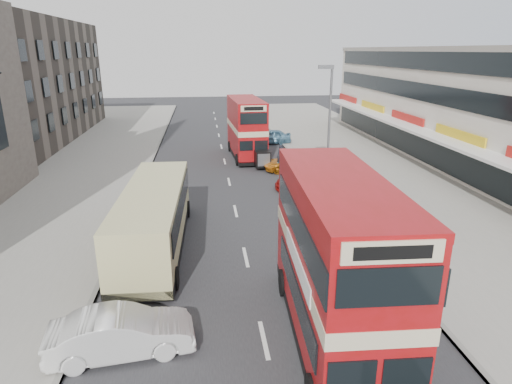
{
  "coord_description": "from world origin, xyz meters",
  "views": [
    {
      "loc": [
        -1.72,
        -9.83,
        9.04
      ],
      "look_at": [
        0.29,
        6.5,
        3.62
      ],
      "focal_mm": 30.41,
      "sensor_mm": 36.0,
      "label": 1
    }
  ],
  "objects_px": {
    "coach": "(154,216)",
    "car_right_b": "(292,163)",
    "car_right_c": "(270,137)",
    "cyclist": "(281,164)",
    "street_lamp": "(328,118)",
    "pedestrian_near": "(363,196)",
    "car_left_front": "(121,333)",
    "bus_main": "(337,261)",
    "car_right_a": "(308,181)",
    "bus_second": "(246,128)"
  },
  "relations": [
    {
      "from": "car_right_b",
      "to": "bus_main",
      "type": "bearing_deg",
      "value": -6.01
    },
    {
      "from": "coach",
      "to": "car_right_b",
      "type": "height_order",
      "value": "coach"
    },
    {
      "from": "car_right_a",
      "to": "street_lamp",
      "type": "bearing_deg",
      "value": 113.52
    },
    {
      "from": "car_right_b",
      "to": "pedestrian_near",
      "type": "height_order",
      "value": "pedestrian_near"
    },
    {
      "from": "street_lamp",
      "to": "coach",
      "type": "xyz_separation_m",
      "value": [
        -10.68,
        -8.44,
        -3.18
      ]
    },
    {
      "from": "coach",
      "to": "car_right_b",
      "type": "bearing_deg",
      "value": 55.96
    },
    {
      "from": "car_right_b",
      "to": "pedestrian_near",
      "type": "bearing_deg",
      "value": 15.62
    },
    {
      "from": "street_lamp",
      "to": "bus_main",
      "type": "height_order",
      "value": "street_lamp"
    },
    {
      "from": "coach",
      "to": "car_right_a",
      "type": "xyz_separation_m",
      "value": [
        9.33,
        7.95,
        -0.97
      ]
    },
    {
      "from": "bus_main",
      "to": "car_right_c",
      "type": "xyz_separation_m",
      "value": [
        2.64,
        30.84,
        -2.04
      ]
    },
    {
      "from": "coach",
      "to": "car_right_b",
      "type": "xyz_separation_m",
      "value": [
        9.25,
        12.77,
        -1.0
      ]
    },
    {
      "from": "street_lamp",
      "to": "car_right_b",
      "type": "bearing_deg",
      "value": 108.39
    },
    {
      "from": "coach",
      "to": "car_right_a",
      "type": "bearing_deg",
      "value": 42.3
    },
    {
      "from": "car_left_front",
      "to": "car_right_a",
      "type": "relative_size",
      "value": 1.0
    },
    {
      "from": "cyclist",
      "to": "pedestrian_near",
      "type": "bearing_deg",
      "value": -63.23
    },
    {
      "from": "car_left_front",
      "to": "car_right_b",
      "type": "distance_m",
      "value": 22.54
    },
    {
      "from": "street_lamp",
      "to": "coach",
      "type": "distance_m",
      "value": 13.98
    },
    {
      "from": "car_right_c",
      "to": "cyclist",
      "type": "height_order",
      "value": "cyclist"
    },
    {
      "from": "car_right_b",
      "to": "cyclist",
      "type": "relative_size",
      "value": 1.99
    },
    {
      "from": "cyclist",
      "to": "car_right_c",
      "type": "bearing_deg",
      "value": 91.69
    },
    {
      "from": "street_lamp",
      "to": "car_right_c",
      "type": "distance_m",
      "value": 15.41
    },
    {
      "from": "bus_second",
      "to": "car_right_b",
      "type": "relative_size",
      "value": 2.03
    },
    {
      "from": "car_right_a",
      "to": "cyclist",
      "type": "distance_m",
      "value": 4.3
    },
    {
      "from": "coach",
      "to": "cyclist",
      "type": "height_order",
      "value": "coach"
    },
    {
      "from": "pedestrian_near",
      "to": "car_left_front",
      "type": "bearing_deg",
      "value": 4.05
    },
    {
      "from": "car_right_b",
      "to": "cyclist",
      "type": "xyz_separation_m",
      "value": [
        -1.0,
        -0.66,
        0.13
      ]
    },
    {
      "from": "bus_second",
      "to": "coach",
      "type": "height_order",
      "value": "bus_second"
    },
    {
      "from": "car_right_c",
      "to": "cyclist",
      "type": "distance_m",
      "value": 11.14
    },
    {
      "from": "bus_main",
      "to": "cyclist",
      "type": "height_order",
      "value": "bus_main"
    },
    {
      "from": "bus_main",
      "to": "car_right_b",
      "type": "bearing_deg",
      "value": -95.16
    },
    {
      "from": "pedestrian_near",
      "to": "coach",
      "type": "bearing_deg",
      "value": -22.51
    },
    {
      "from": "bus_second",
      "to": "car_left_front",
      "type": "distance_m",
      "value": 26.36
    },
    {
      "from": "car_right_b",
      "to": "pedestrian_near",
      "type": "xyz_separation_m",
      "value": [
        2.29,
        -9.33,
        0.38
      ]
    },
    {
      "from": "bus_main",
      "to": "pedestrian_near",
      "type": "height_order",
      "value": "bus_main"
    },
    {
      "from": "car_right_a",
      "to": "car_right_b",
      "type": "xyz_separation_m",
      "value": [
        -0.08,
        4.82,
        -0.03
      ]
    },
    {
      "from": "car_right_a",
      "to": "bus_second",
      "type": "bearing_deg",
      "value": -158.94
    },
    {
      "from": "street_lamp",
      "to": "cyclist",
      "type": "height_order",
      "value": "street_lamp"
    },
    {
      "from": "coach",
      "to": "pedestrian_near",
      "type": "distance_m",
      "value": 12.05
    },
    {
      "from": "street_lamp",
      "to": "car_left_front",
      "type": "xyz_separation_m",
      "value": [
        -10.98,
        -16.1,
        -4.06
      ]
    },
    {
      "from": "car_right_b",
      "to": "pedestrian_near",
      "type": "relative_size",
      "value": 2.62
    },
    {
      "from": "street_lamp",
      "to": "coach",
      "type": "height_order",
      "value": "street_lamp"
    },
    {
      "from": "car_right_b",
      "to": "cyclist",
      "type": "height_order",
      "value": "cyclist"
    },
    {
      "from": "bus_main",
      "to": "car_right_a",
      "type": "height_order",
      "value": "bus_main"
    },
    {
      "from": "coach",
      "to": "car_left_front",
      "type": "relative_size",
      "value": 2.35
    },
    {
      "from": "car_left_front",
      "to": "car_right_c",
      "type": "relative_size",
      "value": 1.04
    },
    {
      "from": "pedestrian_near",
      "to": "cyclist",
      "type": "height_order",
      "value": "cyclist"
    },
    {
      "from": "bus_second",
      "to": "car_right_b",
      "type": "distance_m",
      "value": 6.23
    },
    {
      "from": "street_lamp",
      "to": "coach",
      "type": "relative_size",
      "value": 0.78
    },
    {
      "from": "coach",
      "to": "bus_main",
      "type": "bearing_deg",
      "value": -47.96
    },
    {
      "from": "bus_main",
      "to": "bus_second",
      "type": "distance_m",
      "value": 25.46
    }
  ]
}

